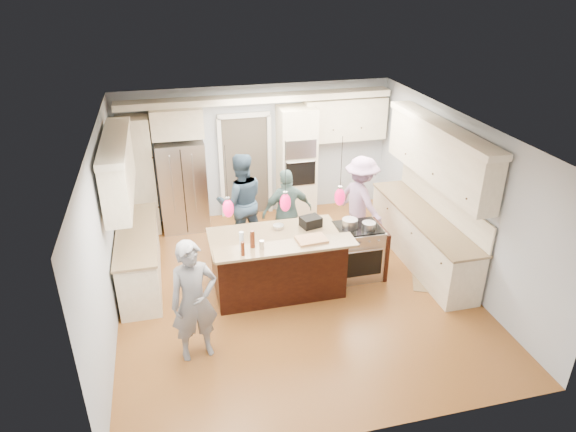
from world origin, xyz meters
name	(u,v)px	position (x,y,z in m)	size (l,w,h in m)	color
ground_plane	(293,288)	(0.00, 0.00, 0.00)	(6.00, 6.00, 0.00)	#A6612D
room_shell	(294,186)	(0.00, 0.00, 1.82)	(5.54, 6.04, 2.72)	#B2BCC6
refrigerator	(183,186)	(-1.55, 2.64, 0.90)	(0.90, 0.70, 1.80)	#B7B7BC
oven_column	(297,163)	(0.75, 2.67, 1.15)	(0.72, 0.69, 2.30)	#F1E4C3
back_upper_cabinets	(221,143)	(-0.75, 2.76, 1.67)	(5.30, 0.61, 2.54)	#F1E4C3
right_counter_run	(428,207)	(2.44, 0.30, 1.06)	(0.64, 3.10, 2.51)	#F1E4C3
left_cabinets	(132,225)	(-2.44, 0.80, 1.06)	(0.64, 2.30, 2.51)	#F1E4C3
kitchen_island	(277,262)	(-0.25, 0.07, 0.49)	(2.10, 1.46, 1.12)	black
island_range	(358,251)	(1.16, 0.15, 0.46)	(0.82, 0.71, 0.92)	#B7B7BC
pendant_lights	(285,202)	(-0.25, -0.51, 1.80)	(1.75, 0.15, 1.03)	black
person_bar_end	(194,301)	(-1.64, -1.22, 0.86)	(0.63, 0.41, 1.73)	slate
person_far_left	(241,202)	(-0.57, 1.60, 0.91)	(0.89, 0.69, 1.82)	#314860
person_far_right	(287,212)	(0.20, 1.22, 0.80)	(0.94, 0.39, 1.60)	slate
person_range_side	(361,201)	(1.60, 1.22, 0.85)	(1.10, 0.63, 1.71)	#AF89B9
floor_rug	(433,276)	(2.40, -0.24, 0.01)	(0.70, 1.02, 0.01)	#92784F
water_bottle	(242,241)	(-0.88, -0.49, 1.26)	(0.07, 0.07, 0.29)	silver
beer_bottle_a	(252,241)	(-0.73, -0.46, 1.23)	(0.06, 0.06, 0.23)	#4E1F0E
beer_bottle_b	(243,249)	(-0.90, -0.65, 1.23)	(0.05, 0.05, 0.21)	#4E1F0E
beer_bottle_c	(253,239)	(-0.72, -0.46, 1.25)	(0.07, 0.07, 0.27)	#4E1F0E
drink_can	(262,245)	(-0.60, -0.54, 1.19)	(0.07, 0.07, 0.13)	#B7B7BC
cutting_board	(311,239)	(0.16, -0.47, 1.14)	(0.44, 0.31, 0.03)	#B38052
pot_large	(350,223)	(0.99, 0.16, 0.99)	(0.25, 0.25, 0.15)	#B7B7BC
pot_small	(369,226)	(1.27, 0.04, 0.97)	(0.22, 0.22, 0.11)	#B7B7BC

